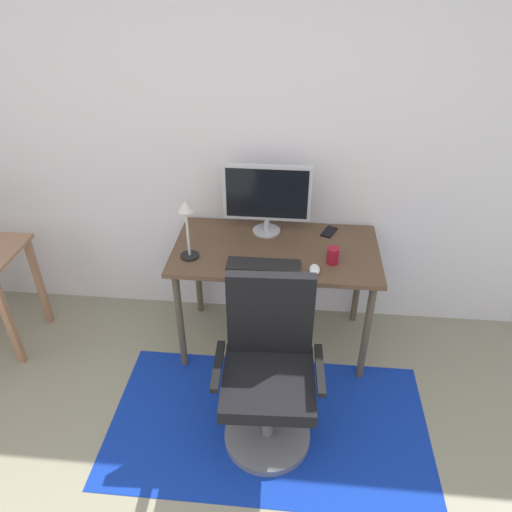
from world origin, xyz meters
TOP-DOWN VIEW (x-y plane):
  - wall_back at (0.00, 2.20)m, footprint 6.00×0.10m
  - area_rug at (-0.04, 1.09)m, footprint 1.83×1.01m
  - desk at (-0.05, 1.79)m, footprint 1.27×0.68m
  - monitor at (-0.13, 1.99)m, footprint 0.55×0.18m
  - keyboard at (-0.11, 1.59)m, footprint 0.43×0.13m
  - computer_mouse at (0.18, 1.56)m, footprint 0.06×0.10m
  - coffee_cup at (0.29, 1.66)m, footprint 0.07×0.07m
  - cell_phone at (0.28, 2.01)m, footprint 0.12×0.16m
  - desk_lamp at (-0.56, 1.65)m, footprint 0.11×0.11m
  - office_chair at (-0.04, 1.05)m, footprint 0.57×0.49m

SIDE VIEW (x-z plane):
  - area_rug at x=-0.04m, z-range 0.00..0.01m
  - office_chair at x=-0.04m, z-range -0.07..0.92m
  - desk at x=-0.05m, z-range 0.30..1.07m
  - cell_phone at x=0.28m, z-range 0.77..0.78m
  - keyboard at x=-0.11m, z-range 0.77..0.78m
  - computer_mouse at x=0.18m, z-range 0.77..0.80m
  - coffee_cup at x=0.29m, z-range 0.77..0.87m
  - desk_lamp at x=-0.56m, z-range 0.83..1.20m
  - monitor at x=-0.13m, z-range 0.80..1.26m
  - wall_back at x=0.00m, z-range 0.00..2.60m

